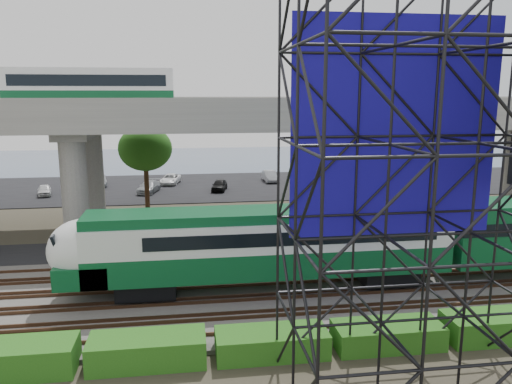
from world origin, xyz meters
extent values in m
plane|color=#474233|center=(0.00, 0.00, 0.00)|extent=(140.00, 140.00, 0.00)
cube|color=slate|center=(0.00, 2.00, 0.10)|extent=(90.00, 12.00, 0.20)
cube|color=black|center=(0.00, 10.50, 0.04)|extent=(90.00, 5.00, 0.08)
cube|color=black|center=(0.00, 34.00, 0.04)|extent=(90.00, 18.00, 0.08)
cube|color=#405069|center=(0.00, 56.00, 0.01)|extent=(140.00, 40.00, 0.03)
cube|color=#472D1E|center=(0.00, -2.72, 0.28)|extent=(90.00, 0.08, 0.16)
cube|color=#472D1E|center=(0.00, -1.28, 0.28)|extent=(90.00, 0.08, 0.16)
cube|color=#472D1E|center=(0.00, -0.72, 0.28)|extent=(90.00, 0.08, 0.16)
cube|color=#472D1E|center=(0.00, 0.72, 0.28)|extent=(90.00, 0.08, 0.16)
cube|color=#472D1E|center=(0.00, 1.28, 0.28)|extent=(90.00, 0.08, 0.16)
cube|color=#472D1E|center=(0.00, 2.72, 0.28)|extent=(90.00, 0.08, 0.16)
cube|color=#472D1E|center=(0.00, 3.28, 0.28)|extent=(90.00, 0.08, 0.16)
cube|color=#472D1E|center=(0.00, 4.72, 0.28)|extent=(90.00, 0.08, 0.16)
cube|color=#472D1E|center=(0.00, 5.28, 0.28)|extent=(90.00, 0.08, 0.16)
cube|color=#472D1E|center=(0.00, 6.72, 0.28)|extent=(90.00, 0.08, 0.16)
cube|color=black|center=(-4.48, 2.00, 0.81)|extent=(3.00, 2.20, 0.90)
cube|color=black|center=(8.52, 2.00, 0.81)|extent=(3.00, 2.20, 0.90)
cube|color=#0A4823|center=(2.02, 2.00, 1.96)|extent=(19.00, 3.00, 1.40)
cube|color=silver|center=(2.02, 2.00, 3.41)|extent=(19.00, 3.00, 1.50)
cube|color=#0A4823|center=(2.02, 2.00, 4.41)|extent=(19.00, 2.60, 0.50)
cube|color=black|center=(3.02, 2.00, 3.46)|extent=(15.00, 3.06, 0.70)
ellipsoid|color=silver|center=(-7.48, 2.00, 2.86)|extent=(3.60, 3.00, 3.20)
cube|color=#0A4823|center=(-7.48, 2.00, 1.81)|extent=(2.60, 3.00, 1.10)
cube|color=black|center=(-8.58, 2.00, 3.36)|extent=(0.48, 2.00, 1.09)
cube|color=#9E9B93|center=(0.00, 16.00, 8.60)|extent=(80.00, 12.00, 1.20)
cube|color=#9E9B93|center=(0.00, 10.25, 9.75)|extent=(80.00, 0.50, 1.10)
cube|color=#9E9B93|center=(0.00, 21.75, 9.75)|extent=(80.00, 0.50, 1.10)
cylinder|color=#9E9B93|center=(-10.00, 12.50, 4.00)|extent=(1.80, 1.80, 8.00)
cylinder|color=#9E9B93|center=(-10.00, 19.50, 4.00)|extent=(1.80, 1.80, 8.00)
cube|color=#9E9B93|center=(-10.00, 16.00, 7.70)|extent=(2.40, 9.00, 0.60)
cylinder|color=#9E9B93|center=(10.00, 12.50, 4.00)|extent=(1.80, 1.80, 8.00)
cylinder|color=#9E9B93|center=(10.00, 19.50, 4.00)|extent=(1.80, 1.80, 8.00)
cube|color=#9E9B93|center=(10.00, 16.00, 7.70)|extent=(2.40, 9.00, 0.60)
cube|color=black|center=(-9.08, 16.00, 9.55)|extent=(12.00, 2.50, 0.70)
cube|color=#0A4823|center=(-9.08, 16.00, 10.35)|extent=(12.00, 2.50, 0.90)
cube|color=silver|center=(-9.08, 16.00, 11.45)|extent=(12.00, 2.50, 1.30)
cube|color=black|center=(-9.08, 16.00, 11.50)|extent=(11.00, 2.56, 0.80)
cube|color=silver|center=(-9.08, 16.00, 12.25)|extent=(12.00, 2.40, 0.30)
cube|color=#160D95|center=(5.59, -4.95, 9.30)|extent=(8.10, 0.08, 8.25)
cube|color=#1E5814|center=(-9.00, -4.30, 0.60)|extent=(4.60, 1.80, 1.20)
cube|color=#1E5814|center=(-4.00, -4.30, 0.58)|extent=(4.60, 1.80, 1.15)
cube|color=#1E5814|center=(1.00, -4.30, 0.52)|extent=(4.60, 1.80, 1.03)
cube|color=#1E5814|center=(6.00, -4.30, 0.51)|extent=(4.60, 1.80, 1.01)
cube|color=#1E5814|center=(11.00, -4.30, 0.56)|extent=(4.60, 1.80, 1.12)
cylinder|color=#382314|center=(14.00, 12.50, 2.40)|extent=(0.44, 0.44, 4.80)
ellipsoid|color=#1E5814|center=(14.00, 12.50, 5.60)|extent=(4.94, 4.94, 4.18)
cylinder|color=#382314|center=(-6.00, 24.00, 2.40)|extent=(0.44, 0.44, 4.80)
ellipsoid|color=#1E5814|center=(-6.00, 24.00, 5.60)|extent=(4.94, 4.94, 4.18)
imported|color=silver|center=(-17.10, 31.00, 0.63)|extent=(2.00, 3.43, 1.10)
imported|color=#95989C|center=(-12.33, 36.00, 0.72)|extent=(2.29, 4.08, 1.27)
imported|color=gray|center=(-6.34, 31.00, 0.70)|extent=(2.67, 4.54, 1.24)
imported|color=white|center=(-4.16, 36.00, 0.65)|extent=(2.69, 4.42, 1.15)
imported|color=black|center=(1.27, 31.00, 0.69)|extent=(2.18, 3.81, 1.22)
imported|color=#96989D|center=(7.73, 36.00, 0.73)|extent=(1.49, 3.99, 1.30)
imported|color=white|center=(11.89, 31.00, 0.69)|extent=(2.68, 4.49, 1.22)
imported|color=#B7BBC0|center=(17.14, 36.00, 0.70)|extent=(2.12, 4.51, 1.25)
camera|label=1|loc=(-2.28, -22.91, 10.58)|focal=35.00mm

